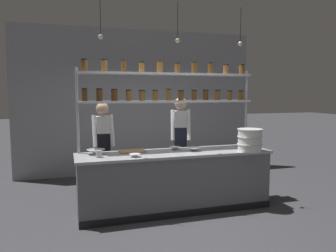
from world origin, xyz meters
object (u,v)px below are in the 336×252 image
object	(u,v)px
chef_center	(180,138)
cutting_board	(132,151)
container_stack	(250,140)
serving_cup_front	(99,154)
prep_bowl_near_left	(135,155)
prep_bowl_near_right	(194,149)
prep_bowl_center_front	(96,152)
prep_bowl_center_back	(175,148)
chef_left	(103,144)
spice_shelf_unit	(168,90)

from	to	relation	value
chef_center	cutting_board	xyz separation A→B (m)	(-1.02, -0.63, -0.09)
container_stack	serving_cup_front	bearing A→B (deg)	175.55
prep_bowl_near_left	serving_cup_front	world-z (taller)	serving_cup_front
serving_cup_front	prep_bowl_near_left	bearing A→B (deg)	-12.23
container_stack	prep_bowl_near_right	bearing A→B (deg)	162.68
serving_cup_front	container_stack	bearing A→B (deg)	-4.45
container_stack	prep_bowl_near_right	xyz separation A→B (m)	(-0.84, 0.26, -0.15)
chef_center	serving_cup_front	distance (m)	1.81
prep_bowl_center_front	prep_bowl_center_back	xyz separation A→B (m)	(1.26, 0.01, -0.01)
chef_center	prep_bowl_near_left	size ratio (longest dim) A/B	10.65
chef_left	prep_bowl_center_back	size ratio (longest dim) A/B	9.14
prep_bowl_center_back	prep_bowl_near_right	size ratio (longest dim) A/B	0.85
chef_center	cutting_board	bearing A→B (deg)	-132.26
prep_bowl_near_left	prep_bowl_center_back	xyz separation A→B (m)	(0.74, 0.39, 0.00)
chef_left	spice_shelf_unit	bearing A→B (deg)	-24.49
prep_bowl_near_left	prep_bowl_center_back	distance (m)	0.83
chef_center	chef_left	bearing A→B (deg)	-161.99
spice_shelf_unit	cutting_board	xyz separation A→B (m)	(-0.63, -0.15, -0.95)
chef_left	cutting_board	distance (m)	0.70
spice_shelf_unit	serving_cup_front	xyz separation A→B (m)	(-1.17, -0.43, -0.91)
chef_center	prep_bowl_center_back	xyz separation A→B (m)	(-0.32, -0.64, -0.08)
container_stack	cutting_board	bearing A→B (deg)	165.48
spice_shelf_unit	prep_bowl_near_left	world-z (taller)	spice_shelf_unit
spice_shelf_unit	prep_bowl_near_left	distance (m)	1.27
chef_left	prep_bowl_near_left	bearing A→B (deg)	-71.66
chef_center	container_stack	size ratio (longest dim) A/B	4.46
prep_bowl_center_front	spice_shelf_unit	bearing A→B (deg)	7.85
prep_bowl_near_left	serving_cup_front	bearing A→B (deg)	167.77
chef_left	prep_bowl_center_front	size ratio (longest dim) A/B	6.12
cutting_board	chef_left	bearing A→B (deg)	123.64
prep_bowl_center_front	prep_bowl_near_right	size ratio (longest dim) A/B	1.27
chef_left	container_stack	bearing A→B (deg)	-26.92
spice_shelf_unit	prep_bowl_near_right	bearing A→B (deg)	-47.21
container_stack	cutting_board	distance (m)	1.86
prep_bowl_near_left	prep_bowl_center_front	world-z (taller)	prep_bowl_center_front
prep_bowl_center_front	prep_bowl_center_back	distance (m)	1.26
serving_cup_front	chef_center	bearing A→B (deg)	30.35
cutting_board	serving_cup_front	world-z (taller)	serving_cup_front
chef_left	prep_bowl_near_right	size ratio (longest dim) A/B	7.77
chef_center	prep_bowl_near_right	bearing A→B (deg)	-78.65
chef_left	prep_bowl_near_left	distance (m)	1.03
container_stack	prep_bowl_center_front	world-z (taller)	container_stack
prep_bowl_near_right	chef_center	bearing A→B (deg)	85.34
container_stack	prep_bowl_near_right	size ratio (longest dim) A/B	1.82
chef_left	cutting_board	xyz separation A→B (m)	(0.39, -0.58, -0.04)
cutting_board	prep_bowl_center_back	distance (m)	0.70
chef_center	prep_bowl_near_right	xyz separation A→B (m)	(-0.07, -0.83, -0.07)
chef_left	cutting_board	size ratio (longest dim) A/B	4.21
container_stack	prep_bowl_center_back	distance (m)	1.20
container_stack	prep_bowl_center_back	world-z (taller)	container_stack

